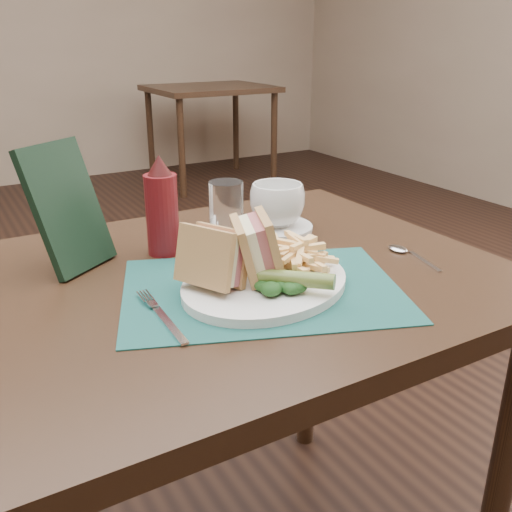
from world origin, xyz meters
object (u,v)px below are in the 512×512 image
at_px(table_main, 240,442).
at_px(table_bg_right, 211,135).
at_px(placemat, 262,289).
at_px(plate, 265,283).
at_px(sandwich_half_a, 204,260).
at_px(sandwich_half_b, 244,247).
at_px(check_presenter, 67,207).
at_px(ketchup_bottle, 162,205).
at_px(saucer, 277,227).
at_px(drinking_glass, 226,215).
at_px(coffee_cup, 277,205).

distance_m(table_main, table_bg_right, 3.64).
relative_size(placemat, plate, 1.47).
relative_size(plate, sandwich_half_a, 3.04).
relative_size(sandwich_half_b, check_presenter, 0.47).
height_order(table_bg_right, sandwich_half_a, sandwich_half_a).
distance_m(sandwich_half_a, sandwich_half_b, 0.08).
height_order(sandwich_half_b, ketchup_bottle, ketchup_bottle).
bearing_deg(table_main, check_presenter, 146.63).
distance_m(sandwich_half_b, saucer, 0.31).
relative_size(drinking_glass, check_presenter, 0.58).
height_order(sandwich_half_a, drinking_glass, drinking_glass).
bearing_deg(drinking_glass, plate, -99.61).
distance_m(plate, check_presenter, 0.37).
bearing_deg(plate, table_bg_right, 44.71).
height_order(plate, coffee_cup, coffee_cup).
bearing_deg(placemat, ketchup_bottle, 107.51).
height_order(table_bg_right, placemat, placemat).
bearing_deg(placemat, sandwich_half_a, 173.54).
relative_size(plate, coffee_cup, 2.65).
xyz_separation_m(table_main, coffee_cup, (0.17, 0.15, 0.43)).
xyz_separation_m(table_bg_right, plate, (-1.54, -3.39, 0.38)).
xyz_separation_m(table_main, plate, (0.00, -0.09, 0.38)).
bearing_deg(plate, drinking_glass, 59.55).
bearing_deg(drinking_glass, sandwich_half_b, -108.68).
height_order(coffee_cup, check_presenter, check_presenter).
xyz_separation_m(coffee_cup, drinking_glass, (-0.14, -0.04, 0.01)).
bearing_deg(check_presenter, sandwich_half_a, -94.37).
relative_size(placemat, sandwich_half_b, 4.21).
bearing_deg(coffee_cup, sandwich_half_b, -132.27).
height_order(placemat, saucer, saucer).
bearing_deg(saucer, table_main, -139.54).
bearing_deg(ketchup_bottle, plate, -70.88).
distance_m(table_main, plate, 0.40).
xyz_separation_m(table_bg_right, sandwich_half_b, (-1.57, -3.37, 0.44)).
distance_m(coffee_cup, check_presenter, 0.42).
relative_size(sandwich_half_a, ketchup_bottle, 0.53).
height_order(placemat, plate, plate).
bearing_deg(drinking_glass, saucer, 16.81).
height_order(ketchup_bottle, check_presenter, check_presenter).
bearing_deg(table_main, plate, -89.68).
bearing_deg(placemat, coffee_cup, 53.35).
xyz_separation_m(saucer, coffee_cup, (0.00, 0.00, 0.05)).
bearing_deg(plate, coffee_cup, 33.45).
distance_m(ketchup_bottle, check_presenter, 0.17).
distance_m(saucer, drinking_glass, 0.16).
bearing_deg(sandwich_half_b, plate, -18.08).
distance_m(sandwich_half_b, coffee_cup, 0.30).
bearing_deg(placemat, saucer, 53.35).
bearing_deg(coffee_cup, check_presenter, 178.42).
bearing_deg(coffee_cup, plate, -125.70).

